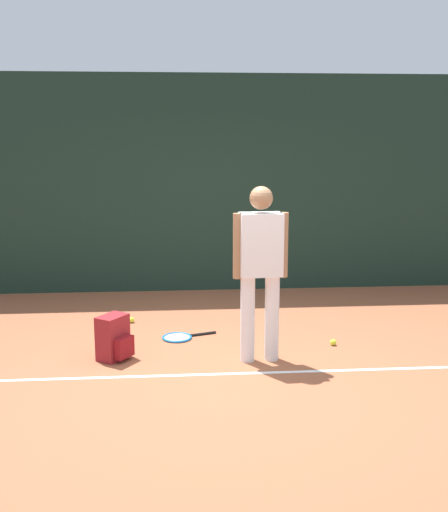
# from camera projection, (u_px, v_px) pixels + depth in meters

# --- Properties ---
(ground_plane) EXTENTS (12.00, 12.00, 0.00)m
(ground_plane) POSITION_uv_depth(u_px,v_px,m) (227.00, 368.00, 5.85)
(ground_plane) COLOR #9E5638
(back_fence) EXTENTS (10.00, 0.10, 2.97)m
(back_fence) POSITION_uv_depth(u_px,v_px,m) (209.00, 185.00, 8.49)
(back_fence) COLOR #192D23
(back_fence) RESTS_ON ground
(court_line) EXTENTS (9.00, 0.05, 0.00)m
(court_line) POSITION_uv_depth(u_px,v_px,m) (229.00, 374.00, 5.70)
(court_line) COLOR white
(court_line) RESTS_ON ground
(tennis_player) EXTENTS (0.53, 0.25, 1.70)m
(tennis_player) POSITION_uv_depth(u_px,v_px,m) (260.00, 263.00, 5.86)
(tennis_player) COLOR white
(tennis_player) RESTS_ON ground
(tennis_racket) EXTENTS (0.64, 0.41, 0.03)m
(tennis_racket) POSITION_uv_depth(u_px,v_px,m) (180.00, 337.00, 6.69)
(tennis_racket) COLOR black
(tennis_racket) RESTS_ON ground
(backpack) EXTENTS (0.38, 0.37, 0.44)m
(backpack) POSITION_uv_depth(u_px,v_px,m) (114.00, 338.00, 6.04)
(backpack) COLOR maroon
(backpack) RESTS_ON ground
(tennis_ball_near_player) EXTENTS (0.07, 0.07, 0.07)m
(tennis_ball_near_player) POSITION_uv_depth(u_px,v_px,m) (132.00, 320.00, 7.23)
(tennis_ball_near_player) COLOR #CCE033
(tennis_ball_near_player) RESTS_ON ground
(tennis_ball_by_fence) EXTENTS (0.07, 0.07, 0.07)m
(tennis_ball_by_fence) POSITION_uv_depth(u_px,v_px,m) (333.00, 342.00, 6.46)
(tennis_ball_by_fence) COLOR #CCE033
(tennis_ball_by_fence) RESTS_ON ground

